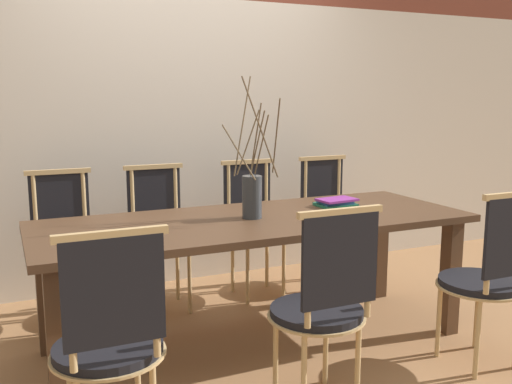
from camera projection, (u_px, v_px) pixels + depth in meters
The scene contains 12 objects.
ground_plane at pixel (256, 342), 3.36m from camera, with size 16.00×16.00×0.00m, color #9E7047.
wall_rear at pixel (184, 73), 4.28m from camera, with size 12.00×0.06×3.20m.
dining_table at pixel (256, 234), 3.26m from camera, with size 2.47×0.92×0.75m.
chair_near_leftend at pixel (110, 338), 2.19m from camera, with size 0.45×0.45×0.97m.
chair_near_left at pixel (323, 302), 2.57m from camera, with size 0.45×0.45×0.97m.
chair_near_center at pixel (489, 274), 2.97m from camera, with size 0.45×0.45×0.97m.
chair_far_leftend at pixel (64, 243), 3.58m from camera, with size 0.45×0.45×0.97m.
chair_far_left at pixel (160, 234), 3.83m from camera, with size 0.45×0.45×0.97m.
chair_far_center at pixel (255, 224), 4.12m from camera, with size 0.45×0.45×0.97m.
chair_far_right at pixel (330, 217), 4.37m from camera, with size 0.45×0.45×0.97m.
vase_centerpiece at pixel (252, 193), 3.22m from camera, with size 0.34×0.28×0.79m.
book_stack at pixel (336, 202), 3.58m from camera, with size 0.25×0.19×0.05m.
Camera 1 is at (-1.30, -2.89, 1.44)m, focal length 40.00 mm.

